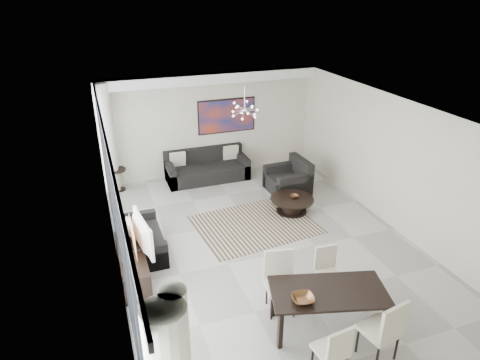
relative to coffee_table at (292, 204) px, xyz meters
name	(u,v)px	position (x,y,z in m)	size (l,w,h in m)	color
room_shell	(297,187)	(-0.70, -1.51, 1.24)	(6.00, 9.00, 2.90)	#A8A39B
window_wall	(121,215)	(-4.01, -1.51, 1.26)	(0.37, 8.95, 2.90)	silver
soffit	(210,78)	(-1.16, 2.79, 2.56)	(5.98, 0.40, 0.26)	white
painting	(227,116)	(-0.66, 2.96, 1.44)	(1.68, 0.04, 0.98)	#AA3317
chandelier	(245,110)	(-0.86, 0.99, 2.14)	(0.66, 0.66, 0.71)	silver
rug	(255,224)	(-1.06, -0.28, -0.20)	(2.62, 2.01, 0.01)	black
coffee_table	(292,204)	(0.00, 0.00, 0.00)	(1.04, 1.04, 0.37)	black
bowl_coffee	(294,196)	(0.06, 0.01, 0.19)	(0.22, 0.22, 0.07)	brown
sofa_main	(207,169)	(-1.40, 2.56, 0.07)	(2.27, 0.93, 0.83)	black
loveseat	(139,241)	(-3.70, -0.51, 0.05)	(0.86, 1.53, 0.76)	black
armchair	(289,180)	(0.44, 1.07, 0.09)	(1.01, 1.07, 0.87)	black
side_table	(118,176)	(-3.81, 2.64, 0.21)	(0.44, 0.44, 0.61)	black
tv_console	(132,264)	(-3.92, -1.26, 0.06)	(0.47, 1.68, 0.52)	black
television	(137,234)	(-3.76, -1.19, 0.64)	(1.10, 0.14, 0.64)	gray
dining_table	(328,295)	(-1.20, -3.67, 0.45)	(1.96, 1.33, 0.74)	black
dining_chair_sw	(335,349)	(-1.58, -4.53, 0.31)	(0.46, 0.46, 0.91)	beige
dining_chair_se	(386,328)	(-0.76, -4.52, 0.42)	(0.58, 0.58, 1.08)	beige
dining_chair_nw	(280,277)	(-1.68, -2.95, 0.41)	(0.58, 0.58, 1.07)	beige
dining_chair_ne	(327,267)	(-0.73, -2.87, 0.31)	(0.43, 0.43, 0.90)	beige
bowl_dining	(303,299)	(-1.68, -3.75, 0.58)	(0.33, 0.33, 0.08)	brown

